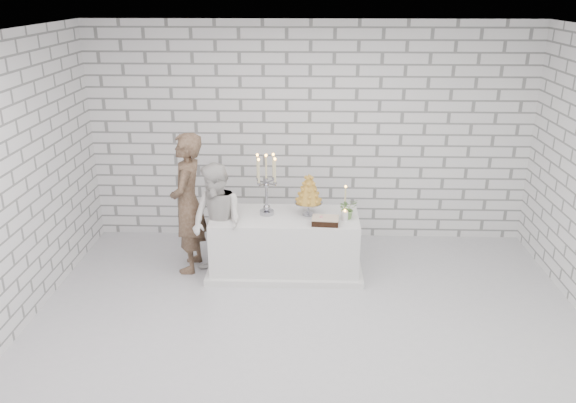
% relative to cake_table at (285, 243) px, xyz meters
% --- Properties ---
extents(ground, '(6.00, 5.00, 0.01)m').
position_rel_cake_table_xyz_m(ground, '(0.29, -1.38, -0.38)').
color(ground, silver).
rests_on(ground, ground).
extents(ceiling, '(6.00, 5.00, 0.01)m').
position_rel_cake_table_xyz_m(ceiling, '(0.29, -1.38, 2.62)').
color(ceiling, white).
rests_on(ceiling, ground).
extents(wall_back, '(6.00, 0.01, 3.00)m').
position_rel_cake_table_xyz_m(wall_back, '(0.29, 1.12, 1.12)').
color(wall_back, white).
rests_on(wall_back, ground).
extents(wall_front, '(6.00, 0.01, 3.00)m').
position_rel_cake_table_xyz_m(wall_front, '(0.29, -3.88, 1.12)').
color(wall_front, white).
rests_on(wall_front, ground).
extents(wall_left, '(0.01, 5.00, 3.00)m').
position_rel_cake_table_xyz_m(wall_left, '(-2.71, -1.38, 1.12)').
color(wall_left, white).
rests_on(wall_left, ground).
extents(cake_table, '(1.80, 0.80, 0.75)m').
position_rel_cake_table_xyz_m(cake_table, '(0.00, 0.00, 0.00)').
color(cake_table, white).
rests_on(cake_table, ground).
extents(groom, '(0.45, 0.66, 1.77)m').
position_rel_cake_table_xyz_m(groom, '(-1.20, 0.03, 0.51)').
color(groom, '#452E1F').
rests_on(groom, ground).
extents(bride, '(0.90, 0.88, 1.46)m').
position_rel_cake_table_xyz_m(bride, '(-0.80, -0.21, 0.35)').
color(bride, silver).
rests_on(bride, ground).
extents(candelabra, '(0.36, 0.36, 0.77)m').
position_rel_cake_table_xyz_m(candelabra, '(-0.23, 0.04, 0.76)').
color(candelabra, '#9999A3').
rests_on(candelabra, cake_table).
extents(croquembouche, '(0.36, 0.36, 0.53)m').
position_rel_cake_table_xyz_m(croquembouche, '(0.29, 0.04, 0.64)').
color(croquembouche, '#B28233').
rests_on(croquembouche, cake_table).
extents(chocolate_cake, '(0.33, 0.25, 0.08)m').
position_rel_cake_table_xyz_m(chocolate_cake, '(0.49, -0.24, 0.42)').
color(chocolate_cake, black).
rests_on(chocolate_cake, cake_table).
extents(pillar_candle, '(0.09, 0.09, 0.12)m').
position_rel_cake_table_xyz_m(pillar_candle, '(0.72, -0.13, 0.44)').
color(pillar_candle, white).
rests_on(pillar_candle, cake_table).
extents(extra_taper, '(0.07, 0.07, 0.32)m').
position_rel_cake_table_xyz_m(extra_taper, '(0.74, 0.17, 0.54)').
color(extra_taper, beige).
rests_on(extra_taper, cake_table).
extents(flowers, '(0.28, 0.27, 0.25)m').
position_rel_cake_table_xyz_m(flowers, '(0.76, -0.05, 0.50)').
color(flowers, '#518444').
rests_on(flowers, cake_table).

